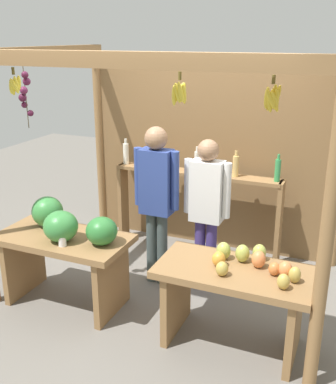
{
  "coord_description": "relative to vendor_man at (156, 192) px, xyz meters",
  "views": [
    {
      "loc": [
        1.62,
        -4.04,
        2.49
      ],
      "look_at": [
        0.0,
        -0.21,
        1.08
      ],
      "focal_mm": 43.02,
      "sensor_mm": 36.0,
      "label": 1
    }
  ],
  "objects": [
    {
      "name": "vendor_woman",
      "position": [
        0.49,
        0.12,
        -0.08
      ],
      "size": [
        0.48,
        0.21,
        1.56
      ],
      "rotation": [
        0.0,
        0.0,
        0.08
      ],
      "color": "#3F3174",
      "rests_on": "ground"
    },
    {
      "name": "ground_plane",
      "position": [
        0.19,
        0.07,
        -1.01
      ],
      "size": [
        12.0,
        12.0,
        0.0
      ],
      "primitive_type": "plane",
      "color": "slate",
      "rests_on": "ground"
    },
    {
      "name": "market_stall",
      "position": [
        0.18,
        0.55,
        0.39
      ],
      "size": [
        3.13,
        2.21,
        2.39
      ],
      "color": "olive",
      "rests_on": "ground"
    },
    {
      "name": "fruit_counter_right",
      "position": [
        1.03,
        -0.71,
        -0.46
      ],
      "size": [
        1.26,
        0.64,
        0.86
      ],
      "color": "olive",
      "rests_on": "ground"
    },
    {
      "name": "bottle_shelf_unit",
      "position": [
        0.11,
        0.85,
        -0.23
      ],
      "size": [
        2.01,
        0.22,
        1.35
      ],
      "color": "olive",
      "rests_on": "ground"
    },
    {
      "name": "fruit_counter_left",
      "position": [
        -0.63,
        -0.71,
        -0.34
      ],
      "size": [
        1.26,
        0.64,
        1.01
      ],
      "color": "olive",
      "rests_on": "ground"
    },
    {
      "name": "vendor_man",
      "position": [
        0.0,
        0.0,
        0.0
      ],
      "size": [
        0.48,
        0.23,
        1.67
      ],
      "rotation": [
        0.0,
        0.0,
        -0.09
      ],
      "color": "#3F4C4C",
      "rests_on": "ground"
    }
  ]
}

